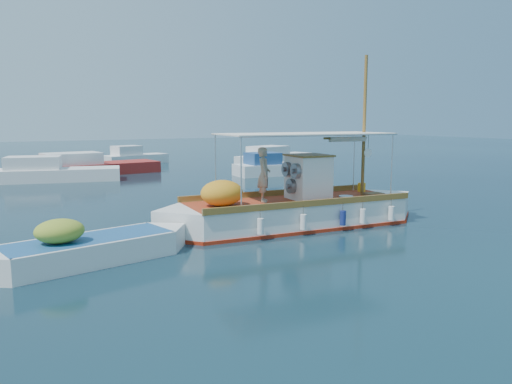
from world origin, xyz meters
TOP-DOWN VIEW (x-y plane):
  - ground at (0.00, 0.00)m, footprint 160.00×160.00m
  - fishing_caique at (0.34, 0.64)m, footprint 10.72×3.48m
  - dinghy at (-7.25, -0.63)m, footprint 6.10×2.65m
  - bg_boat_nw at (-5.99, 19.26)m, footprint 8.32×4.13m
  - bg_boat_n at (-3.20, 21.94)m, footprint 9.61×4.01m
  - bg_boat_ne at (8.05, 15.55)m, footprint 5.45×2.47m
  - bg_boat_e at (12.80, 22.88)m, footprint 8.60×5.11m
  - bg_boat_far_n at (1.93, 28.98)m, footprint 5.89×3.33m

SIDE VIEW (x-z plane):
  - ground at x=0.00m, z-range 0.00..0.00m
  - dinghy at x=-7.25m, z-range -0.44..1.08m
  - bg_boat_ne at x=8.05m, z-range -0.41..1.39m
  - bg_boat_n at x=-3.20m, z-range -0.41..1.39m
  - bg_boat_e at x=12.80m, z-range -0.41..1.39m
  - bg_boat_far_n at x=1.93m, z-range -0.41..1.39m
  - bg_boat_nw at x=-5.99m, z-range -0.41..1.39m
  - fishing_caique at x=0.34m, z-range -2.69..3.86m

